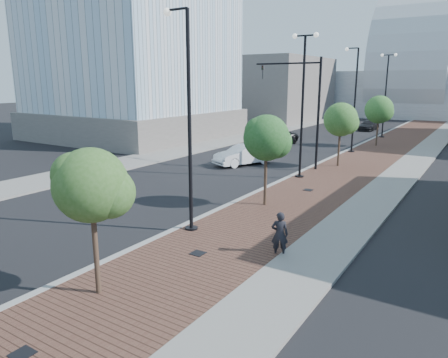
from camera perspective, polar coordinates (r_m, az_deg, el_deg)
The scene contains 23 objects.
sidewalk at distance 44.81m, azimuth 22.64°, elevation 4.11°, with size 7.00×140.00×0.12m, color #4C2D23.
concrete_strip at distance 44.43m, azimuth 26.06°, elevation 3.72°, with size 2.40×140.00×0.13m, color slate.
curb at distance 45.53m, azimuth 18.31°, elevation 4.60°, with size 0.30×140.00×0.14m, color gray.
west_sidewalk at distance 50.29m, azimuth 3.79°, elevation 5.99°, with size 4.00×140.00×0.12m, color slate.
white_sedan at distance 32.52m, azimuth 2.65°, elevation 3.31°, with size 1.66×4.77×1.57m, color white.
dark_car_mid at distance 43.18m, azimuth 6.87°, elevation 5.64°, with size 2.48×5.37×1.49m, color black.
dark_car_far at distance 58.74m, azimuth 19.10°, elevation 6.93°, with size 1.84×4.52×1.31m, color black.
pedestrian at distance 15.72m, azimuth 7.59°, elevation -7.46°, with size 0.63×0.41×1.73m, color black.
streetlight_1 at distance 17.43m, azimuth -5.00°, elevation 6.44°, with size 1.44×0.56×9.21m.
streetlight_2 at distance 27.80m, azimuth 10.63°, elevation 9.79°, with size 1.72×0.56×9.28m.
streetlight_3 at distance 39.22m, azimuth 17.20°, elevation 9.68°, with size 1.44×0.56×9.21m.
streetlight_4 at distance 50.82m, azimuth 21.12°, elevation 10.61°, with size 1.72×0.56×9.28m.
traffic_mast at distance 30.91m, azimuth 11.22°, elevation 10.39°, with size 5.09×0.20×8.00m.
tree_0 at distance 12.53m, azimuth -17.45°, elevation -0.88°, with size 2.24×2.17×4.57m.
tree_1 at distance 21.15m, azimuth 5.93°, elevation 5.56°, with size 2.37×2.32×4.76m.
tree_2 at distance 32.27m, azimuth 15.69°, elevation 7.78°, with size 2.51×2.49×4.85m.
tree_3 at distance 43.85m, azimuth 20.42°, elevation 8.84°, with size 2.70×2.70×5.00m.
tower_podium at distance 50.28m, azimuth -11.89°, elevation 7.39°, with size 19.00×19.00×3.00m, color #5F5A56.
convention_center at distance 89.67m, azimuth 24.82°, elevation 11.82°, with size 50.00×30.00×50.00m.
commercial_block_nw at distance 70.89m, azimuth 6.79°, elevation 12.04°, with size 14.00×20.00×10.00m, color #67625D.
utility_cover_0 at distance 11.68m, azimuth -25.77°, elevation -20.64°, with size 0.50×0.50×0.02m, color black.
utility_cover_1 at distance 15.85m, azimuth -3.59°, elevation -10.05°, with size 0.50×0.50×0.02m, color black.
utility_cover_2 at distance 25.10m, azimuth 11.39°, elevation -1.46°, with size 0.50×0.50×0.02m, color black.
Camera 1 is at (11.06, -3.71, 6.39)m, focal length 33.57 mm.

